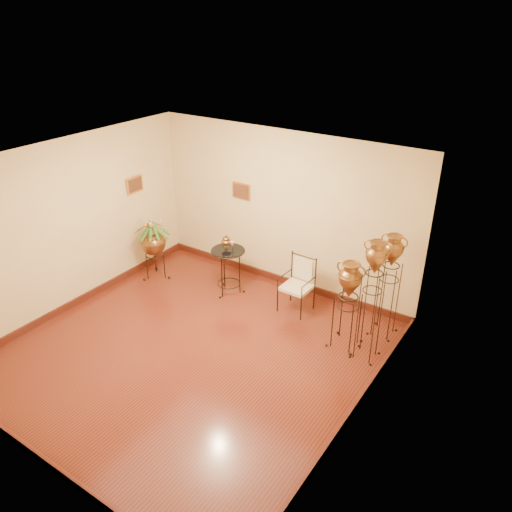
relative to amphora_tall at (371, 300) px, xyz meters
The scene contains 8 objects.
ground 2.69m from the amphora_tall, 148.68° to the right, with size 5.00×5.00×0.00m, color maroon.
room_shell 2.64m from the amphora_tall, 148.89° to the right, with size 5.02×5.02×2.81m.
amphora_tall is the anchor object (origin of this frame).
amphora_mid 0.70m from the amphora_tall, 90.00° to the left, with size 0.43×0.43×1.69m.
amphora_short 0.46m from the amphora_tall, 166.19° to the left, with size 0.49×0.49×1.40m.
planter_urn 4.20m from the amphora_tall, behind, with size 0.81×0.81×1.32m.
armchair 1.61m from the amphora_tall, 160.78° to the left, with size 0.54×0.51×0.93m.
side_table 2.79m from the amphora_tall, behind, with size 0.63×0.63×1.05m.
Camera 1 is at (4.08, -4.41, 4.60)m, focal length 35.00 mm.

